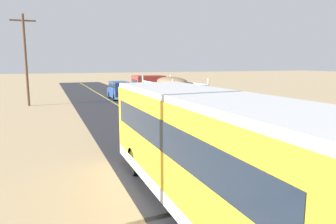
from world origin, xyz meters
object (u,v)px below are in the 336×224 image
livestock_truck (157,91)px  power_pole_mid (26,58)px  bus (206,148)px  car_far (120,90)px

livestock_truck → power_pole_mid: (-9.95, 8.10, 2.70)m
livestock_truck → bus: bearing=-104.9°
bus → power_pole_mid: power_pole_mid is taller
bus → car_far: (3.52, 26.36, -0.66)m
livestock_truck → car_far: bearing=94.7°
bus → car_far: size_ratio=2.16×
bus → power_pole_mid: 25.22m
bus → car_far: bus is taller
livestock_truck → power_pole_mid: bearing=140.8°
livestock_truck → car_far: size_ratio=2.10×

